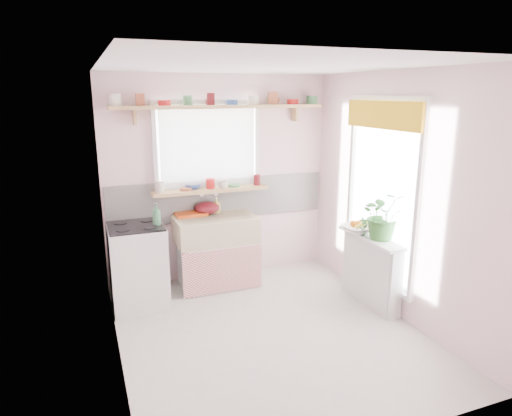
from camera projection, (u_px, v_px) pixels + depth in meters
name	position (u px, v px, depth m)	size (l,w,h in m)	color
room	(294.00, 175.00, 5.15)	(3.20, 3.20, 3.20)	beige
sink_unit	(216.00, 251.00, 5.49)	(0.95, 0.65, 1.11)	white
cooker	(138.00, 266.00, 4.93)	(0.58, 0.58, 0.93)	white
radiator_ledge	(371.00, 269.00, 5.01)	(0.22, 0.95, 0.78)	white
windowsill	(211.00, 190.00, 5.48)	(1.40, 0.22, 0.04)	tan
pine_shelf	(221.00, 107.00, 5.28)	(2.52, 0.24, 0.04)	tan
shelf_crockery	(219.00, 100.00, 5.26)	(2.47, 0.11, 0.12)	silver
sill_crockery	(210.00, 184.00, 5.46)	(1.35, 0.11, 0.12)	silver
dish_tray	(191.00, 213.00, 5.48)	(0.37, 0.28, 0.04)	#CC4612
colander	(207.00, 208.00, 5.54)	(0.31, 0.31, 0.14)	maroon
jade_plant	(384.00, 215.00, 4.76)	(0.47, 0.41, 0.52)	#336C2B
fruit_bowl	(358.00, 229.00, 5.02)	(0.34, 0.34, 0.08)	silver
herb_pot	(364.00, 226.00, 4.92)	(0.11, 0.07, 0.20)	#266027
soap_bottle_sink	(217.00, 205.00, 5.58)	(0.08, 0.09, 0.19)	#FFEB71
sill_cup	(223.00, 185.00, 5.46)	(0.11, 0.11, 0.09)	beige
sill_bowl	(193.00, 186.00, 5.45)	(0.19, 0.19, 0.06)	#324CA3
shelf_vase	(274.00, 98.00, 5.55)	(0.15, 0.15, 0.16)	#955C2E
cooker_bottle	(157.00, 214.00, 4.81)	(0.09, 0.09, 0.23)	#428458
fruit	(358.00, 224.00, 5.02)	(0.20, 0.14, 0.10)	orange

